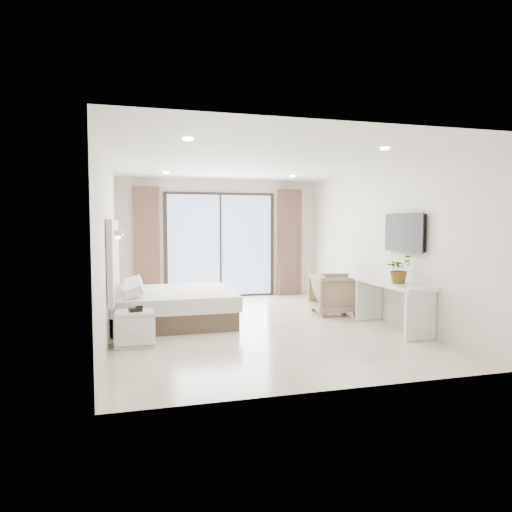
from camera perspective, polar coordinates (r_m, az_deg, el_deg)
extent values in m
plane|color=beige|center=(7.70, -0.13, -8.64)|extent=(6.20, 6.20, 0.00)
cube|color=silver|center=(10.55, -4.51, 2.16)|extent=(4.60, 0.02, 2.70)
cube|color=silver|center=(4.61, 9.92, -0.24)|extent=(4.60, 0.02, 2.70)
cube|color=silver|center=(7.28, -17.91, 1.16)|extent=(0.02, 6.20, 2.70)
cube|color=silver|center=(8.42, 15.17, 1.58)|extent=(0.02, 6.20, 2.70)
cube|color=white|center=(7.59, -0.14, 11.68)|extent=(4.60, 6.20, 0.02)
cube|color=beige|center=(7.82, -17.33, -0.11)|extent=(0.08, 3.00, 1.20)
cube|color=black|center=(7.65, 18.17, 2.78)|extent=(0.06, 1.00, 0.58)
cube|color=black|center=(7.62, 17.92, 2.79)|extent=(0.02, 1.04, 0.62)
cube|color=black|center=(10.52, -4.48, 1.34)|extent=(2.56, 0.04, 2.42)
cube|color=#8EB1E4|center=(10.49, -4.45, 1.34)|extent=(2.40, 0.01, 2.30)
cube|color=brown|center=(10.23, -13.48, 1.45)|extent=(0.55, 0.14, 2.50)
cube|color=brown|center=(10.84, 4.23, 1.69)|extent=(0.55, 0.14, 2.50)
cylinder|color=white|center=(5.59, -8.50, 14.21)|extent=(0.12, 0.12, 0.02)
cylinder|color=white|center=(6.43, 15.80, 12.74)|extent=(0.12, 0.12, 0.02)
cylinder|color=white|center=(9.14, -11.18, 10.17)|extent=(0.12, 0.12, 0.02)
cylinder|color=white|center=(9.68, 4.60, 9.88)|extent=(0.12, 0.12, 0.02)
cube|color=brown|center=(7.97, -10.29, -7.16)|extent=(1.90, 1.81, 0.30)
cube|color=silver|center=(7.92, -10.32, -5.20)|extent=(1.98, 1.89, 0.25)
cube|color=white|center=(7.26, -15.05, -4.57)|extent=(0.28, 0.38, 0.14)
cube|color=white|center=(7.66, -15.06, -4.12)|extent=(0.28, 0.38, 0.14)
cube|color=white|center=(8.08, -15.07, -3.71)|extent=(0.28, 0.38, 0.14)
cube|color=white|center=(8.48, -15.07, -3.34)|extent=(0.28, 0.38, 0.14)
cube|color=silver|center=(6.58, -14.95, -6.91)|extent=(0.54, 0.45, 0.05)
cube|color=silver|center=(6.67, -14.88, -10.52)|extent=(0.54, 0.45, 0.05)
cube|color=silver|center=(6.44, -14.91, -9.14)|extent=(0.52, 0.07, 0.43)
cube|color=silver|center=(6.81, -14.93, -8.42)|extent=(0.52, 0.07, 0.43)
cube|color=black|center=(6.56, -14.83, -6.47)|extent=(0.20, 0.17, 0.06)
cube|color=silver|center=(7.59, 16.71, -3.33)|extent=(0.51, 1.64, 0.06)
cube|color=silver|center=(7.04, 19.85, -7.13)|extent=(0.49, 0.06, 0.71)
cube|color=silver|center=(8.28, 13.95, -5.37)|extent=(0.49, 0.06, 0.71)
imported|color=#33662D|center=(7.43, 17.43, -1.92)|extent=(0.55, 0.57, 0.35)
imported|color=#987B63|center=(8.71, 9.85, -4.46)|extent=(0.83, 0.88, 0.83)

